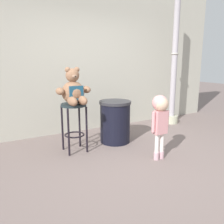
{
  "coord_description": "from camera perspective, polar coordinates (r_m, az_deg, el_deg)",
  "views": [
    {
      "loc": [
        -1.84,
        -2.56,
        1.47
      ],
      "look_at": [
        -0.06,
        0.56,
        0.68
      ],
      "focal_mm": 37.57,
      "sensor_mm": 36.0,
      "label": 1
    }
  ],
  "objects": [
    {
      "name": "bar_stool_with_teddy",
      "position": [
        3.83,
        -9.24,
        -1.31
      ],
      "size": [
        0.41,
        0.41,
        0.8
      ],
      "color": "#1E292D",
      "rests_on": "ground_plane"
    },
    {
      "name": "trash_bin",
      "position": [
        4.27,
        0.76,
        -2.33
      ],
      "size": [
        0.57,
        0.57,
        0.76
      ],
      "color": "black",
      "rests_on": "ground_plane"
    },
    {
      "name": "child_walking",
      "position": [
        3.51,
        11.67,
        -0.34
      ],
      "size": [
        0.31,
        0.25,
        0.98
      ],
      "rotation": [
        0.0,
        0.0,
        -2.59
      ],
      "color": "#C79CA6",
      "rests_on": "ground_plane"
    },
    {
      "name": "ground_plane",
      "position": [
        3.48,
        5.59,
        -12.62
      ],
      "size": [
        24.0,
        24.0,
        0.0
      ],
      "primitive_type": "plane",
      "color": "slate"
    },
    {
      "name": "lamppost",
      "position": [
        5.66,
        14.75,
        8.32
      ],
      "size": [
        0.31,
        0.31,
        2.8
      ],
      "color": "#B1B095",
      "rests_on": "ground_plane"
    },
    {
      "name": "building_wall",
      "position": [
        5.06,
        -8.6,
        17.74
      ],
      "size": [
        7.2,
        0.3,
        3.91
      ],
      "primitive_type": "cube",
      "color": "#B0AD9D",
      "rests_on": "ground_plane"
    },
    {
      "name": "teddy_bear",
      "position": [
        3.73,
        -9.32,
        5.11
      ],
      "size": [
        0.56,
        0.5,
        0.58
      ],
      "color": "#8D6449",
      "rests_on": "bar_stool_with_teddy"
    }
  ]
}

